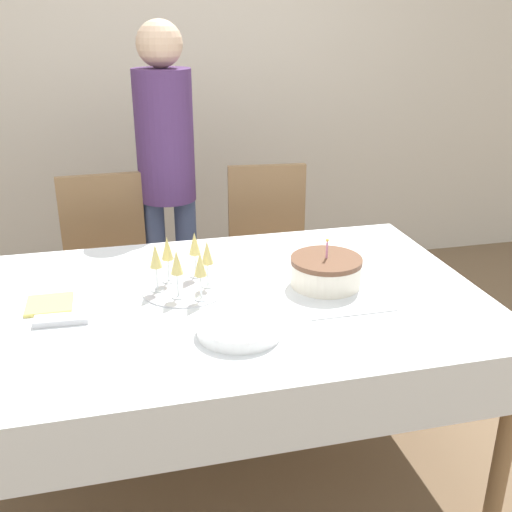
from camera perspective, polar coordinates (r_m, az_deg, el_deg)
name	(u,v)px	position (r m, az deg, el deg)	size (l,w,h in m)	color
ground_plane	(227,465)	(2.51, -2.75, -19.28)	(12.00, 12.00, 0.00)	brown
wall_back	(161,69)	(3.85, -9.04, 17.22)	(8.00, 0.05, 2.70)	silver
dining_table	(224,322)	(2.14, -3.06, -6.26)	(1.81, 1.17, 0.74)	white
dining_chair_far_left	(108,267)	(2.99, -13.95, -1.01)	(0.44, 0.44, 0.95)	olive
dining_chair_far_right	(270,252)	(3.08, 1.32, 0.36)	(0.46, 0.46, 0.95)	olive
birthday_cake	(326,271)	(2.17, 6.67, -1.45)	(0.26, 0.26, 0.18)	silver
champagne_tray	(184,268)	(2.12, -6.84, -1.12)	(0.31, 0.31, 0.18)	silver
plate_stack_main	(238,327)	(1.85, -1.68, -6.80)	(0.26, 0.26, 0.04)	white
cake_knife	(354,314)	(1.99, 9.33, -5.48)	(0.30, 0.02, 0.00)	silver
fork_pile	(61,320)	(2.02, -18.05, -5.78)	(0.17, 0.07, 0.02)	silver
napkin_pile	(49,304)	(2.14, -19.08, -4.37)	(0.15, 0.15, 0.01)	#E0D166
person_standing	(166,161)	(3.00, -8.56, 8.94)	(0.28, 0.28, 1.64)	#3F4C72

